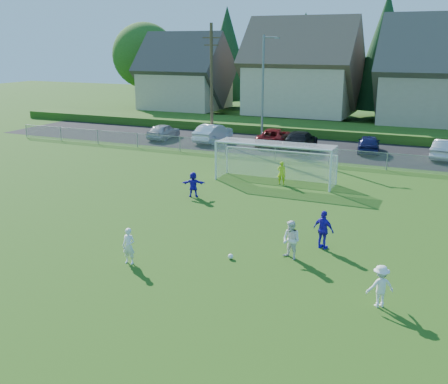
{
  "coord_description": "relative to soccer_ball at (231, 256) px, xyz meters",
  "views": [
    {
      "loc": [
        9.84,
        -14.4,
        8.39
      ],
      "look_at": [
        0.0,
        8.0,
        1.4
      ],
      "focal_mm": 42.0,
      "sensor_mm": 36.0,
      "label": 1
    }
  ],
  "objects": [
    {
      "name": "asphalt_lot",
      "position": [
        -2.23,
        23.92,
        -0.1
      ],
      "size": [
        60.0,
        60.0,
        0.0
      ],
      "primitive_type": "plane",
      "color": "black",
      "rests_on": "ground"
    },
    {
      "name": "tree_row",
      "position": [
        -1.18,
        45.15,
        6.8
      ],
      "size": [
        65.98,
        12.36,
        13.8
      ],
      "color": "#382616",
      "rests_on": "ground"
    },
    {
      "name": "car_e",
      "position": [
        1.68,
        24.06,
        0.59
      ],
      "size": [
        2.2,
        4.28,
        1.39
      ],
      "primitive_type": "imported",
      "rotation": [
        0.0,
        0.0,
        3.28
      ],
      "color": "#121542",
      "rests_on": "ground"
    },
    {
      "name": "houses_row",
      "position": [
        -0.25,
        38.88,
        7.22
      ],
      "size": [
        53.9,
        11.45,
        13.27
      ],
      "color": "tan",
      "rests_on": "ground"
    },
    {
      "name": "car_f",
      "position": [
        7.33,
        24.01,
        0.62
      ],
      "size": [
        2.11,
        4.57,
        1.45
      ],
      "primitive_type": "imported",
      "rotation": [
        0.0,
        0.0,
        3.01
      ],
      "color": "#BDBDBD",
      "rests_on": "ground"
    },
    {
      "name": "player_white_a",
      "position": [
        -3.49,
        -1.98,
        0.62
      ],
      "size": [
        0.55,
        0.37,
        1.45
      ],
      "primitive_type": "imported",
      "rotation": [
        0.0,
        0.0,
        0.05
      ],
      "color": "white",
      "rests_on": "ground"
    },
    {
      "name": "car_b",
      "position": [
        -11.55,
        23.28,
        0.67
      ],
      "size": [
        1.87,
        4.81,
        1.56
      ],
      "primitive_type": "imported",
      "rotation": [
        0.0,
        0.0,
        3.1
      ],
      "color": "silver",
      "rests_on": "ground"
    },
    {
      "name": "goalkeeper",
      "position": [
        -1.67,
        11.92,
        0.61
      ],
      "size": [
        0.61,
        0.49,
        1.44
      ],
      "primitive_type": "imported",
      "rotation": [
        0.0,
        0.0,
        3.46
      ],
      "color": "#B2DD1A",
      "rests_on": "ground"
    },
    {
      "name": "car_a",
      "position": [
        -16.26,
        22.8,
        0.58
      ],
      "size": [
        1.72,
        4.09,
        1.38
      ],
      "primitive_type": "imported",
      "rotation": [
        0.0,
        0.0,
        3.16
      ],
      "color": "#9DA0A5",
      "rests_on": "ground"
    },
    {
      "name": "player_white_b",
      "position": [
        2.2,
        1.02,
        0.69
      ],
      "size": [
        0.95,
        0.87,
        1.59
      ],
      "primitive_type": "imported",
      "rotation": [
        0.0,
        0.0,
        -0.42
      ],
      "color": "white",
      "rests_on": "ground"
    },
    {
      "name": "utility_pole",
      "position": [
        -11.73,
        23.42,
        5.04
      ],
      "size": [
        1.6,
        0.26,
        10.0
      ],
      "color": "#473321",
      "rests_on": "ground"
    },
    {
      "name": "grass_embankment",
      "position": [
        -2.23,
        31.42,
        0.29
      ],
      "size": [
        70.0,
        6.0,
        0.8
      ],
      "primitive_type": "cube",
      "color": "#1E420F",
      "rests_on": "ground"
    },
    {
      "name": "player_blue_b",
      "position": [
        -5.41,
        7.36,
        0.6
      ],
      "size": [
        1.39,
        0.87,
        1.43
      ],
      "primitive_type": "imported",
      "rotation": [
        0.0,
        0.0,
        3.51
      ],
      "color": "#2813B6",
      "rests_on": "ground"
    },
    {
      "name": "player_blue_a",
      "position": [
        3.12,
        2.63,
        0.72
      ],
      "size": [
        1.05,
        0.73,
        1.66
      ],
      "primitive_type": "imported",
      "rotation": [
        0.0,
        0.0,
        2.78
      ],
      "color": "#2813B6",
      "rests_on": "ground"
    },
    {
      "name": "car_c",
      "position": [
        -6.15,
        23.94,
        0.61
      ],
      "size": [
        3.05,
        5.45,
        1.44
      ],
      "primitive_type": "imported",
      "rotation": [
        0.0,
        0.0,
        3.27
      ],
      "color": "#640B0C",
      "rests_on": "ground"
    },
    {
      "name": "ground",
      "position": [
        -2.23,
        -3.58,
        -0.11
      ],
      "size": [
        160.0,
        160.0,
        0.0
      ],
      "primitive_type": "plane",
      "color": "#193D0C",
      "rests_on": "ground"
    },
    {
      "name": "soccer_ball",
      "position": [
        0.0,
        0.0,
        0.0
      ],
      "size": [
        0.22,
        0.22,
        0.22
      ],
      "primitive_type": "sphere",
      "color": "white",
      "rests_on": "ground"
    },
    {
      "name": "soccer_goal",
      "position": [
        -2.23,
        12.47,
        1.52
      ],
      "size": [
        7.42,
        1.9,
        2.5
      ],
      "color": "white",
      "rests_on": "ground"
    },
    {
      "name": "player_white_c",
      "position": [
        6.02,
        -1.64,
        0.61
      ],
      "size": [
        1.08,
        0.96,
        1.45
      ],
      "primitive_type": "imported",
      "rotation": [
        0.0,
        0.0,
        3.71
      ],
      "color": "white",
      "rests_on": "ground"
    },
    {
      "name": "chainlink_fence",
      "position": [
        -2.23,
        18.42,
        0.52
      ],
      "size": [
        52.06,
        0.06,
        1.2
      ],
      "color": "gray",
      "rests_on": "ground"
    },
    {
      "name": "car_d",
      "position": [
        -3.56,
        22.69,
        0.68
      ],
      "size": [
        2.63,
        5.58,
        1.57
      ],
      "primitive_type": "imported",
      "rotation": [
        0.0,
        0.0,
        3.22
      ],
      "color": "black",
      "rests_on": "ground"
    },
    {
      "name": "streetlight",
      "position": [
        -6.67,
        22.42,
        4.73
      ],
      "size": [
        1.38,
        0.18,
        9.0
      ],
      "color": "slate",
      "rests_on": "ground"
    }
  ]
}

